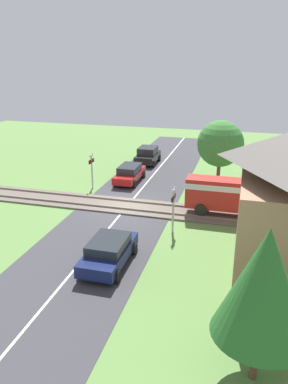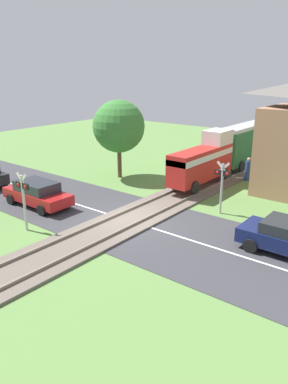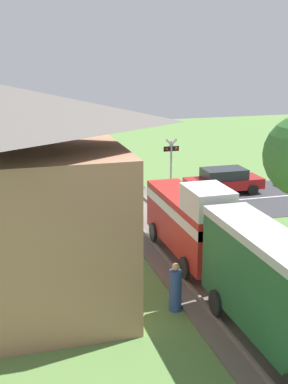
# 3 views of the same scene
# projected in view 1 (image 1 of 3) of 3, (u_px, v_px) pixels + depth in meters

# --- Properties ---
(ground_plane) EXTENTS (60.00, 60.00, 0.00)m
(ground_plane) POSITION_uv_depth(u_px,v_px,m) (127.00, 207.00, 25.56)
(ground_plane) COLOR #5B8442
(road_surface) EXTENTS (48.00, 6.40, 0.02)m
(road_surface) POSITION_uv_depth(u_px,v_px,m) (127.00, 207.00, 25.55)
(road_surface) COLOR #38383D
(road_surface) RESTS_ON ground_plane
(track_bed) EXTENTS (2.80, 48.00, 0.24)m
(track_bed) POSITION_uv_depth(u_px,v_px,m) (127.00, 206.00, 25.53)
(track_bed) COLOR #665B51
(track_bed) RESTS_ON ground_plane
(car_near_crossing) EXTENTS (4.21, 1.79, 1.39)m
(car_near_crossing) POSITION_uv_depth(u_px,v_px,m) (130.00, 173.00, 30.47)
(car_near_crossing) COLOR #A81919
(car_near_crossing) RESTS_ON ground_plane
(car_far_side) EXTENTS (4.11, 1.98, 1.37)m
(car_far_side) POSITION_uv_depth(u_px,v_px,m) (109.00, 251.00, 18.24)
(car_far_side) COLOR #141E4C
(car_far_side) RESTS_ON ground_plane
(car_behind_queue) EXTENTS (3.72, 1.93, 1.59)m
(car_behind_queue) POSITION_uv_depth(u_px,v_px,m) (148.00, 155.00, 35.76)
(car_behind_queue) COLOR black
(car_behind_queue) RESTS_ON ground_plane
(crossing_signal_west_approach) EXTENTS (0.90, 0.18, 2.76)m
(crossing_signal_west_approach) POSITION_uv_depth(u_px,v_px,m) (92.00, 166.00, 28.63)
(crossing_signal_west_approach) COLOR #B7B7B7
(crossing_signal_west_approach) RESTS_ON ground_plane
(crossing_signal_east_approach) EXTENTS (0.90, 0.18, 2.76)m
(crossing_signal_east_approach) POSITION_uv_depth(u_px,v_px,m) (173.00, 204.00, 21.27)
(crossing_signal_east_approach) COLOR #B7B7B7
(crossing_signal_east_approach) RESTS_ON ground_plane
(tree_by_station) EXTENTS (2.92, 2.92, 5.27)m
(tree_by_station) POSITION_uv_depth(u_px,v_px,m) (264.00, 284.00, 10.77)
(tree_by_station) COLOR brown
(tree_by_station) RESTS_ON ground_plane
(tree_roadside_hedge) EXTENTS (3.49, 3.49, 5.26)m
(tree_roadside_hedge) POSITION_uv_depth(u_px,v_px,m) (220.00, 144.00, 28.11)
(tree_roadside_hedge) COLOR brown
(tree_roadside_hedge) RESTS_ON ground_plane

